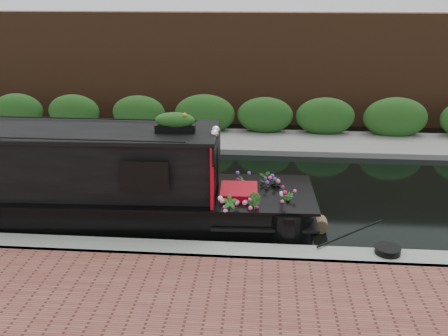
{
  "coord_description": "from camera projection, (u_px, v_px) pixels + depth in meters",
  "views": [
    {
      "loc": [
        2.19,
        -11.46,
        4.84
      ],
      "look_at": [
        1.28,
        -0.6,
        0.88
      ],
      "focal_mm": 40.0,
      "sensor_mm": 36.0,
      "label": 1
    }
  ],
  "objects": [
    {
      "name": "near_bank_coping",
      "position": [
        145.0,
        258.0,
        9.47
      ],
      "size": [
        40.0,
        0.6,
        0.5
      ],
      "primitive_type": "cube",
      "color": "gray",
      "rests_on": "ground"
    },
    {
      "name": "far_bank_path",
      "position": [
        197.0,
        142.0,
        16.5
      ],
      "size": [
        40.0,
        2.4,
        0.34
      ],
      "primitive_type": "cube",
      "color": "gray",
      "rests_on": "ground"
    },
    {
      "name": "rope_fender",
      "position": [
        321.0,
        224.0,
        10.48
      ],
      "size": [
        0.3,
        0.32,
        0.3
      ],
      "primitive_type": "cylinder",
      "rotation": [
        1.57,
        0.0,
        0.0
      ],
      "color": "brown",
      "rests_on": "ground"
    },
    {
      "name": "ground",
      "position": [
        175.0,
        191.0,
        12.56
      ],
      "size": [
        80.0,
        80.0,
        0.0
      ],
      "primitive_type": "plane",
      "color": "black",
      "rests_on": "ground"
    },
    {
      "name": "far_brick_wall",
      "position": [
        208.0,
        120.0,
        19.31
      ],
      "size": [
        40.0,
        1.0,
        8.0
      ],
      "primitive_type": "cube",
      "color": "#53301C",
      "rests_on": "ground"
    },
    {
      "name": "coiled_mooring_rope",
      "position": [
        388.0,
        250.0,
        9.13
      ],
      "size": [
        0.47,
        0.47,
        0.12
      ],
      "primitive_type": "cylinder",
      "color": "black",
      "rests_on": "near_bank_coping"
    },
    {
      "name": "far_hedge",
      "position": [
        201.0,
        135.0,
        17.34
      ],
      "size": [
        40.0,
        1.1,
        2.8
      ],
      "primitive_type": "cube",
      "color": "#214D19",
      "rests_on": "ground"
    },
    {
      "name": "narrowboat",
      "position": [
        33.0,
        186.0,
        10.74
      ],
      "size": [
        11.56,
        2.42,
        2.71
      ],
      "rotation": [
        0.0,
        0.0,
        0.04
      ],
      "color": "black",
      "rests_on": "ground"
    }
  ]
}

